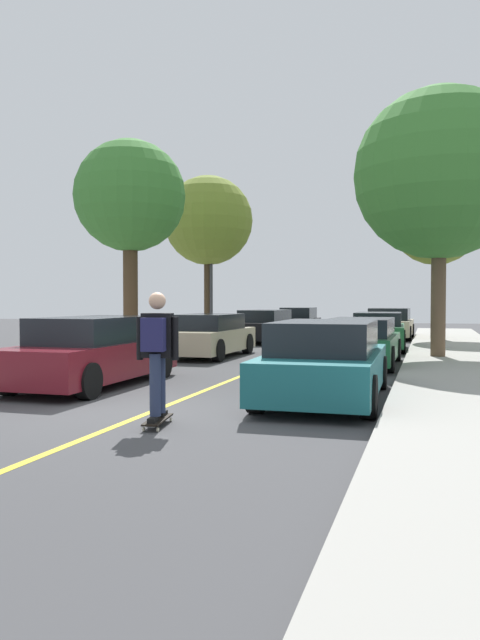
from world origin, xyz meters
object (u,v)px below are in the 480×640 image
parked_car_left_near (208,336)px  streetlamp (211,255)px  parked_car_right_farthest (390,324)px  parked_car_right_nearest (326,361)px  parked_car_right_near (361,342)px  street_tree_right_near (436,221)px  fire_hydrant (129,345)px  parked_car_left_nearest (94,352)px  parked_car_left_farthest (299,321)px  skateboard (158,420)px  parked_car_left_far (265,326)px  street_tree_left_nearest (130,198)px  street_tree_left_near (208,221)px  skateboarder (157,347)px  parked_car_right_far (378,331)px  street_tree_right_nearest (440,174)px

parked_car_left_near → streetlamp: (-1.75, 5.11, 2.86)m
parked_car_right_farthest → parked_car_right_nearest: bearing=-90.0°
parked_car_right_near → streetlamp: 9.52m
street_tree_right_near → fire_hydrant: bearing=-125.9°
parked_car_left_nearest → parked_car_right_nearest: parked_car_left_nearest is taller
parked_car_left_farthest → fire_hydrant: 15.70m
parked_car_right_nearest → fire_hydrant: parked_car_right_nearest is taller
street_tree_right_near → skateboard: street_tree_right_near is taller
parked_car_left_far → street_tree_left_nearest: size_ratio=0.68×
parked_car_left_farthest → parked_car_right_farthest: 5.55m
street_tree_right_near → parked_car_left_near: bearing=-126.3°
skateboard → parked_car_right_near: bearing=78.1°
street_tree_left_near → streetlamp: street_tree_left_near is taller
parked_car_left_near → parked_car_left_farthest: size_ratio=0.97×
street_tree_left_nearest → skateboarder: bearing=-60.6°
parked_car_right_far → parked_car_right_farthest: bearing=90.0°
parked_car_right_farthest → street_tree_left_nearest: size_ratio=0.65×
parked_car_left_farthest → parked_car_right_farthest: size_ratio=1.07×
parked_car_left_far → streetlamp: 3.71m
parked_car_left_farthest → parked_car_right_far: 10.34m
parked_car_left_far → street_tree_left_near: street_tree_left_near is taller
parked_car_left_near → parked_car_left_far: (-0.00, 6.75, 0.03)m
parked_car_left_near → parked_car_right_nearest: parked_car_right_nearest is taller
parked_car_left_near → skateboarder: (2.91, -9.87, 0.43)m
streetlamp → skateboarder: size_ratio=3.46×
parked_car_right_nearest → parked_car_right_far: parked_car_right_nearest is taller
skateboarder → parked_car_left_farthest: bearing=97.1°
street_tree_right_near → parked_car_left_far: bearing=-161.0°
fire_hydrant → skateboard: (4.40, -7.63, -0.40)m
parked_car_left_farthest → streetlamp: bearing=-101.9°
parked_car_left_nearest → streetlamp: (-1.75, 11.68, 2.82)m
parked_car_right_near → street_tree_left_near: street_tree_left_near is taller
parked_car_right_nearest → parked_car_right_farthest: (-0.00, 17.47, 0.00)m
parked_car_right_far → street_tree_left_near: 7.90m
parked_car_right_near → street_tree_right_nearest: 5.32m
street_tree_left_nearest → street_tree_right_near: street_tree_right_near is taller
parked_car_right_farthest → street_tree_left_near: street_tree_left_near is taller
parked_car_right_far → skateboard: size_ratio=4.97×
street_tree_left_nearest → streetlamp: bearing=88.5°
parked_car_right_nearest → parked_car_left_farthest: bearing=103.0°
street_tree_left_near → skateboarder: bearing=-72.3°
parked_car_left_far → parked_car_right_far: (4.71, -2.53, -0.02)m
parked_car_left_nearest → street_tree_left_nearest: 6.89m
parked_car_right_near → fire_hydrant: parked_car_right_near is taller
parked_car_left_near → fire_hydrant: bearing=-124.2°
skateboarder → parked_car_right_farthest: bearing=84.9°
parked_car_left_farthest → skateboarder: size_ratio=2.54×
parked_car_right_farthest → street_tree_right_near: size_ratio=0.61×
fire_hydrant → streetlamp: bearing=92.0°
parked_car_right_nearest → skateboarder: skateboarder is taller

